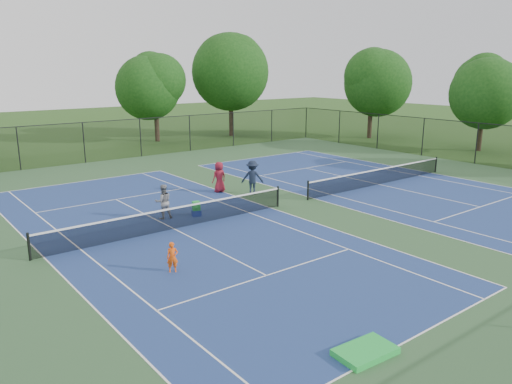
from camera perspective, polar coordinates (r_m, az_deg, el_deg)
ground at (r=26.08m, az=4.26°, el=-1.30°), size 140.00×140.00×0.00m
court_pad at (r=26.08m, az=4.26°, el=-1.29°), size 36.00×36.00×0.01m
tennis_court_left at (r=22.14m, az=-9.33°, el=-3.98°), size 12.00×23.83×1.07m
tennis_court_right at (r=31.07m, az=13.88°, el=1.01°), size 12.00×23.83×1.07m
perimeter_fence at (r=25.70m, az=4.32°, el=2.15°), size 36.08×36.08×3.02m
tree_back_c at (r=48.82m, az=-11.49°, el=12.09°), size 6.00×6.00×8.40m
tree_back_d at (r=52.07m, az=-2.93°, el=13.93°), size 7.80×7.80×10.37m
tree_side_e at (r=51.57m, az=13.14°, el=12.46°), size 6.60×6.60×8.87m
tree_side_f at (r=46.33m, az=24.68°, el=10.75°), size 5.80×5.80×8.12m
child_player at (r=17.50m, az=-9.53°, el=-7.37°), size 0.46×0.40×1.08m
instructor at (r=23.58m, az=-10.55°, el=-1.09°), size 0.92×0.79×1.64m
bystander_b at (r=27.73m, az=-0.41°, el=1.68°), size 1.39×1.32×1.89m
bystander_c at (r=28.26m, az=-4.22°, el=1.72°), size 0.86×0.57×1.74m
ball_crate at (r=23.90m, az=-6.82°, el=-2.41°), size 0.49×0.43×0.30m
ball_hopper at (r=23.81m, az=-6.85°, el=-1.57°), size 0.40×0.36×0.43m
green_tarp at (r=13.13m, az=12.38°, el=-17.37°), size 1.57×1.03×0.17m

